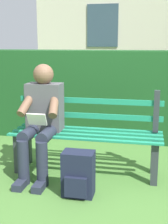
% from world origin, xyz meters
% --- Properties ---
extents(ground, '(60.00, 60.00, 0.00)m').
position_xyz_m(ground, '(0.00, 0.00, 0.00)').
color(ground, '#477533').
extents(park_bench, '(1.63, 0.46, 0.92)m').
position_xyz_m(park_bench, '(0.00, -0.06, 0.44)').
color(park_bench, '#2D3338').
rests_on(park_bench, ground).
extents(person_seated, '(0.44, 0.73, 1.19)m').
position_xyz_m(person_seated, '(0.46, 0.10, 0.64)').
color(person_seated, '#4C4C51').
rests_on(person_seated, ground).
extents(hedge_backdrop, '(6.03, 0.71, 1.40)m').
position_xyz_m(hedge_backdrop, '(0.33, -1.42, 0.68)').
color(hedge_backdrop, '#19471E').
rests_on(hedge_backdrop, ground).
extents(backpack, '(0.29, 0.26, 0.43)m').
position_xyz_m(backpack, '(-0.03, 0.52, 0.21)').
color(backpack, '#191E33').
rests_on(backpack, ground).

